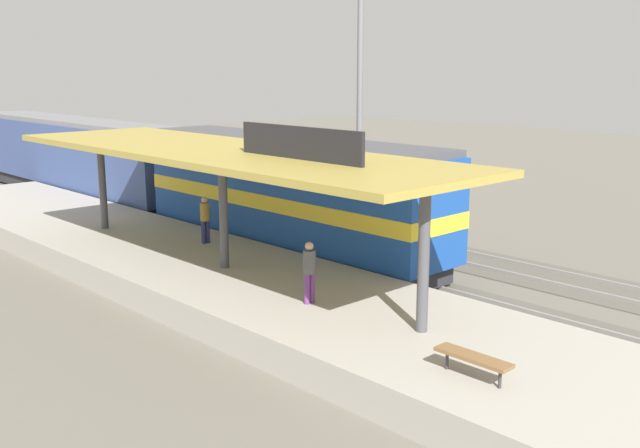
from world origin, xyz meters
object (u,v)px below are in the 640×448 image
at_px(locomotive, 288,195).
at_px(platform_bench, 473,358).
at_px(passenger_carriage_single, 75,157).
at_px(person_walking, 205,217).
at_px(person_waiting, 309,269).
at_px(light_mast, 360,41).

bearing_deg(locomotive, platform_bench, -115.43).
distance_m(passenger_carriage_single, person_walking, 17.30).
height_order(person_waiting, person_walking, same).
height_order(locomotive, person_waiting, locomotive).
height_order(platform_bench, light_mast, light_mast).
height_order(locomotive, light_mast, light_mast).
bearing_deg(person_waiting, person_walking, 75.65).
relative_size(locomotive, passenger_carriage_single, 0.72).
height_order(platform_bench, person_walking, person_walking).
bearing_deg(light_mast, platform_bench, -130.23).
relative_size(locomotive, light_mast, 1.23).
distance_m(passenger_carriage_single, light_mast, 17.39).
distance_m(platform_bench, light_mast, 22.50).
height_order(light_mast, person_walking, light_mast).
distance_m(light_mast, person_waiting, 17.83).
xyz_separation_m(platform_bench, person_walking, (2.86, 13.61, 0.51)).
distance_m(platform_bench, person_waiting, 6.00).
xyz_separation_m(person_waiting, person_walking, (1.97, 7.70, 0.00)).
xyz_separation_m(platform_bench, person_waiting, (0.89, 5.91, 0.51)).
xyz_separation_m(passenger_carriage_single, light_mast, (7.80, -14.30, 6.08)).
bearing_deg(person_waiting, platform_bench, -98.54).
bearing_deg(locomotive, light_mast, 25.36).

